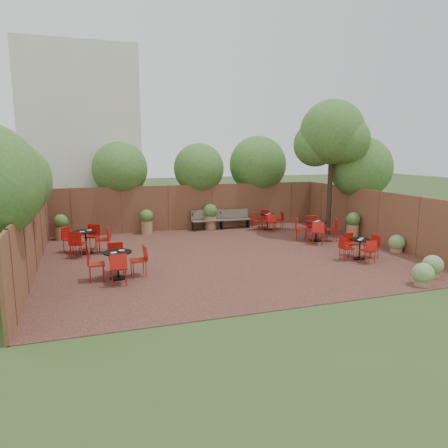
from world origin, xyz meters
name	(u,v)px	position (x,y,z in m)	size (l,w,h in m)	color
ground	(229,256)	(0.00, 0.00, 0.00)	(80.00, 80.00, 0.00)	#354F23
courtyard_paving	(229,255)	(0.00, 0.00, 0.01)	(12.00, 10.00, 0.02)	black
fence_back	(192,207)	(0.00, 5.00, 1.00)	(12.00, 0.08, 2.00)	#532F1E
fence_left	(33,238)	(-6.00, 0.00, 1.00)	(0.08, 10.00, 2.00)	#532F1E
fence_right	(378,217)	(6.00, 0.00, 1.00)	(0.08, 10.00, 2.00)	#532F1E
neighbour_building	(82,139)	(-4.50, 8.00, 4.00)	(5.00, 4.00, 8.00)	beige
overhang_foliage	(177,171)	(-1.16, 2.61, 2.75)	(15.95, 11.03, 2.73)	#366621
courtyard_tree	(332,137)	(5.11, 1.99, 4.05)	(2.76, 2.66, 5.51)	black
park_bench_left	(207,219)	(0.60, 4.62, 0.48)	(1.44, 0.47, 0.89)	brown
park_bench_right	(234,218)	(1.88, 4.62, 0.46)	(1.39, 0.51, 0.85)	brown
bistro_tables	(224,238)	(0.04, 0.66, 0.45)	(10.15, 7.04, 0.90)	black
planters	(198,221)	(-0.08, 3.73, 0.59)	(11.68, 4.26, 1.13)	#966C4B
low_shrubs	(416,260)	(4.67, -3.44, 0.31)	(2.50, 3.78, 0.62)	#966C4B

